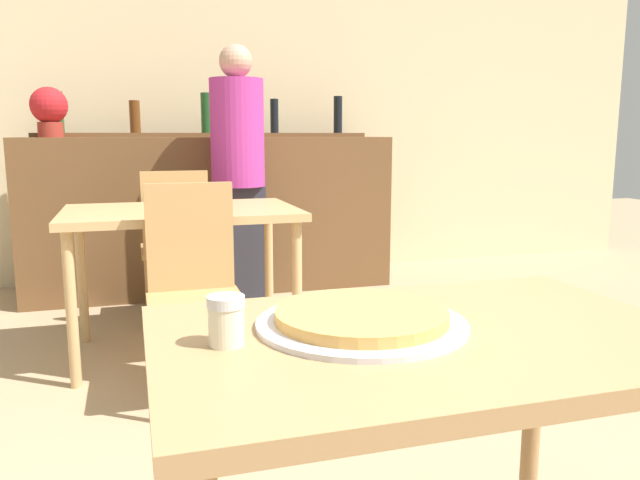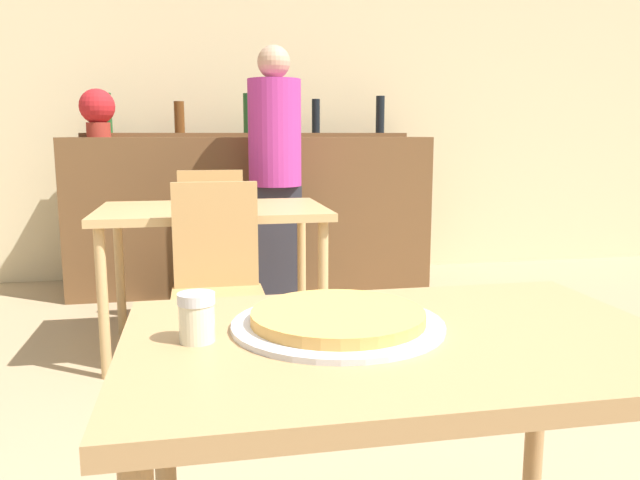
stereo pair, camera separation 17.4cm
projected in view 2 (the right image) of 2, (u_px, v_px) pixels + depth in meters
name	position (u px, v px, depth m)	size (l,w,h in m)	color
wall_back	(245.00, 101.00, 4.98)	(8.00, 0.05, 2.80)	beige
dining_table_near	(400.00, 377.00, 1.25)	(1.09, 0.71, 0.75)	#A87F51
dining_table_far	(213.00, 223.00, 3.25)	(1.16, 0.78, 0.76)	tan
bar_counter	(252.00, 213.00, 4.63)	(2.60, 0.56, 1.12)	brown
bar_back_shelf	(247.00, 129.00, 4.66)	(2.39, 0.24, 0.32)	brown
chair_far_side_front	(217.00, 275.00, 2.74)	(0.40, 0.40, 0.93)	tan
chair_far_side_back	(212.00, 235.00, 3.82)	(0.40, 0.40, 0.93)	tan
pizza_tray	(338.00, 320.00, 1.28)	(0.44, 0.44, 0.04)	silver
cheese_shaker	(197.00, 317.00, 1.19)	(0.07, 0.07, 0.10)	beige
person_standing	(275.00, 169.00, 4.03)	(0.34, 0.34, 1.69)	#2D2D38
potted_plant	(97.00, 110.00, 4.26)	(0.24, 0.24, 0.33)	maroon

